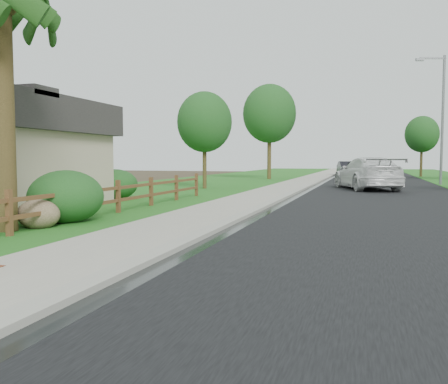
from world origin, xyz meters
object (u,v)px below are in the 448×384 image
(ranch_fence, at_px, (98,198))
(white_suv, at_px, (367,173))
(dark_car_mid, at_px, (358,170))
(streetlight, at_px, (440,112))

(ranch_fence, xyz_separation_m, white_suv, (7.57, 16.36, 0.32))
(dark_car_mid, bearing_deg, white_suv, 71.32)
(white_suv, distance_m, streetlight, 8.56)
(ranch_fence, xyz_separation_m, streetlight, (12.14, 22.43, 4.26))
(ranch_fence, relative_size, white_suv, 2.67)
(ranch_fence, relative_size, dark_car_mid, 3.36)
(white_suv, bearing_deg, streetlight, -144.81)
(dark_car_mid, bearing_deg, streetlight, 107.75)
(white_suv, xyz_separation_m, dark_car_mid, (-0.76, 12.44, -0.06))
(ranch_fence, height_order, streetlight, streetlight)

